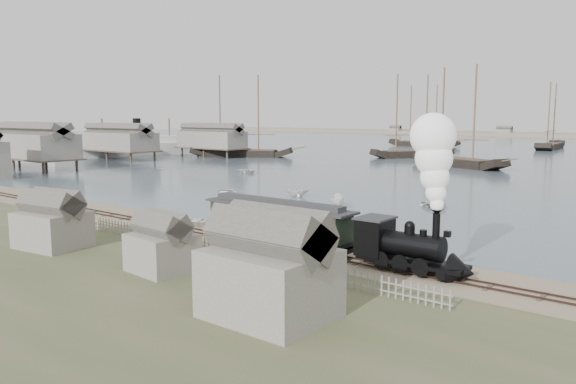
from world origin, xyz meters
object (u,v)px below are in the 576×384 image
Objects in this scene: passenger_coach at (277,221)px; steamship at (137,137)px; locomotive at (425,204)px; beached_dinghy at (198,221)px.

steamship is at bearing 149.20° from passenger_coach.
locomotive is 0.23× the size of steamship.
locomotive is at bearing 0.00° from passenger_coach.
beached_dinghy is at bearing 169.60° from passenger_coach.
steamship reaches higher than passenger_coach.
locomotive is 2.76× the size of beached_dinghy.
locomotive reaches higher than beached_dinghy.
passenger_coach is at bearing -107.54° from steamship.
beached_dinghy is (-11.36, 2.09, -1.68)m from passenger_coach.
locomotive reaches higher than passenger_coach.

